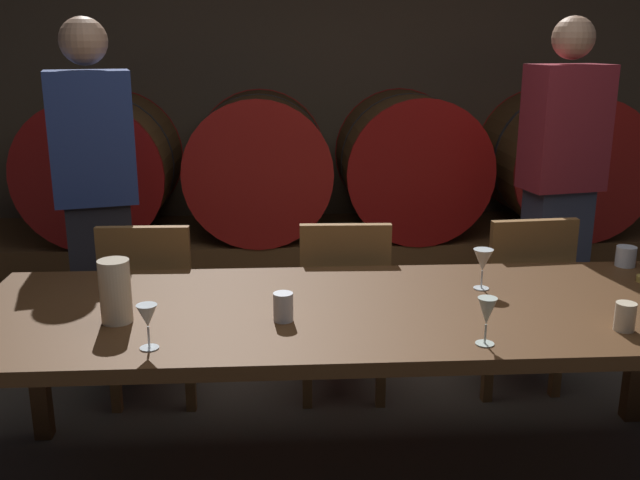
{
  "coord_description": "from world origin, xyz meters",
  "views": [
    {
      "loc": [
        -0.38,
        -2.13,
        1.66
      ],
      "look_at": [
        -0.21,
        0.77,
        0.84
      ],
      "focal_mm": 40.42,
      "sensor_mm": 36.0,
      "label": 1
    }
  ],
  "objects_px": {
    "wine_glass_center": "(487,313)",
    "cup_center": "(625,317)",
    "guest_right": "(559,191)",
    "wine_barrel_far_left": "(104,165)",
    "chair_center": "(343,301)",
    "chair_right": "(519,295)",
    "guest_left": "(97,200)",
    "dining_table": "(356,321)",
    "chair_left": "(152,304)",
    "pitcher": "(115,291)",
    "cup_right": "(626,256)",
    "wine_glass_left": "(147,318)",
    "wine_barrel_center_left": "(259,164)",
    "wine_barrel_far_right": "(559,161)",
    "wine_glass_right": "(483,261)",
    "cup_left": "(283,307)",
    "wine_barrel_center_right": "(409,162)"
  },
  "relations": [
    {
      "from": "guest_right",
      "to": "cup_center",
      "type": "height_order",
      "value": "guest_right"
    },
    {
      "from": "dining_table",
      "to": "wine_barrel_far_left",
      "type": "bearing_deg",
      "value": 121.79
    },
    {
      "from": "dining_table",
      "to": "pitcher",
      "type": "relative_size",
      "value": 12.6
    },
    {
      "from": "pitcher",
      "to": "cup_left",
      "type": "bearing_deg",
      "value": -2.63
    },
    {
      "from": "guest_left",
      "to": "wine_glass_center",
      "type": "distance_m",
      "value": 2.06
    },
    {
      "from": "pitcher",
      "to": "chair_center",
      "type": "bearing_deg",
      "value": 42.97
    },
    {
      "from": "wine_barrel_center_left",
      "to": "guest_right",
      "type": "distance_m",
      "value": 1.93
    },
    {
      "from": "dining_table",
      "to": "guest_right",
      "type": "distance_m",
      "value": 1.61
    },
    {
      "from": "chair_left",
      "to": "dining_table",
      "type": "bearing_deg",
      "value": 141.92
    },
    {
      "from": "guest_left",
      "to": "cup_right",
      "type": "xyz_separation_m",
      "value": [
        2.34,
        -0.63,
        -0.14
      ]
    },
    {
      "from": "dining_table",
      "to": "cup_right",
      "type": "relative_size",
      "value": 32.37
    },
    {
      "from": "wine_barrel_far_left",
      "to": "wine_barrel_center_right",
      "type": "height_order",
      "value": "same"
    },
    {
      "from": "wine_barrel_center_right",
      "to": "guest_left",
      "type": "xyz_separation_m",
      "value": [
        -1.74,
        -1.21,
        0.04
      ]
    },
    {
      "from": "wine_barrel_center_left",
      "to": "wine_glass_center",
      "type": "xyz_separation_m",
      "value": [
        0.76,
        -2.6,
        -0.04
      ]
    },
    {
      "from": "wine_barrel_center_right",
      "to": "guest_left",
      "type": "bearing_deg",
      "value": -145.13
    },
    {
      "from": "chair_right",
      "to": "wine_glass_center",
      "type": "bearing_deg",
      "value": 61.01
    },
    {
      "from": "chair_center",
      "to": "cup_left",
      "type": "height_order",
      "value": "chair_center"
    },
    {
      "from": "wine_barrel_far_left",
      "to": "chair_center",
      "type": "relative_size",
      "value": 1.04
    },
    {
      "from": "chair_right",
      "to": "chair_center",
      "type": "bearing_deg",
      "value": -2.7
    },
    {
      "from": "wine_glass_left",
      "to": "cup_center",
      "type": "height_order",
      "value": "wine_glass_left"
    },
    {
      "from": "pitcher",
      "to": "wine_glass_center",
      "type": "bearing_deg",
      "value": -12.36
    },
    {
      "from": "chair_center",
      "to": "cup_right",
      "type": "bearing_deg",
      "value": 168.21
    },
    {
      "from": "wine_barrel_center_right",
      "to": "cup_left",
      "type": "distance_m",
      "value": 2.52
    },
    {
      "from": "wine_barrel_center_left",
      "to": "wine_barrel_far_right",
      "type": "height_order",
      "value": "same"
    },
    {
      "from": "wine_barrel_far_right",
      "to": "cup_right",
      "type": "bearing_deg",
      "value": -102.75
    },
    {
      "from": "wine_barrel_center_left",
      "to": "wine_barrel_far_right",
      "type": "relative_size",
      "value": 1.0
    },
    {
      "from": "chair_left",
      "to": "pitcher",
      "type": "xyz_separation_m",
      "value": [
        0.03,
        -0.8,
        0.35
      ]
    },
    {
      "from": "wine_barrel_center_left",
      "to": "chair_left",
      "type": "xyz_separation_m",
      "value": [
        -0.46,
        -1.54,
        -0.38
      ]
    },
    {
      "from": "wine_glass_center",
      "to": "cup_center",
      "type": "height_order",
      "value": "wine_glass_center"
    },
    {
      "from": "dining_table",
      "to": "chair_left",
      "type": "height_order",
      "value": "chair_left"
    },
    {
      "from": "chair_left",
      "to": "wine_glass_left",
      "type": "distance_m",
      "value": 1.1
    },
    {
      "from": "wine_barrel_center_left",
      "to": "wine_barrel_center_right",
      "type": "relative_size",
      "value": 1.0
    },
    {
      "from": "chair_right",
      "to": "wine_glass_center",
      "type": "xyz_separation_m",
      "value": [
        -0.49,
        -1.08,
        0.34
      ]
    },
    {
      "from": "guest_right",
      "to": "wine_glass_center",
      "type": "xyz_separation_m",
      "value": [
        -0.79,
        -1.45,
        -0.07
      ]
    },
    {
      "from": "pitcher",
      "to": "wine_glass_right",
      "type": "xyz_separation_m",
      "value": [
        1.33,
        0.26,
        0.0
      ]
    },
    {
      "from": "chair_center",
      "to": "chair_right",
      "type": "xyz_separation_m",
      "value": [
        0.84,
        0.03,
        0.0
      ]
    },
    {
      "from": "wine_barrel_center_right",
      "to": "dining_table",
      "type": "bearing_deg",
      "value": -104.69
    },
    {
      "from": "chair_left",
      "to": "wine_barrel_center_left",
      "type": "bearing_deg",
      "value": -105.35
    },
    {
      "from": "wine_barrel_far_right",
      "to": "dining_table",
      "type": "distance_m",
      "value": 2.77
    },
    {
      "from": "dining_table",
      "to": "chair_right",
      "type": "height_order",
      "value": "chair_right"
    },
    {
      "from": "wine_glass_right",
      "to": "cup_center",
      "type": "distance_m",
      "value": 0.56
    },
    {
      "from": "wine_glass_right",
      "to": "cup_left",
      "type": "distance_m",
      "value": 0.82
    },
    {
      "from": "guest_left",
      "to": "wine_glass_center",
      "type": "xyz_separation_m",
      "value": [
        1.52,
        -1.39,
        -0.07
      ]
    },
    {
      "from": "wine_barrel_center_left",
      "to": "wine_glass_left",
      "type": "height_order",
      "value": "wine_barrel_center_left"
    },
    {
      "from": "pitcher",
      "to": "cup_left",
      "type": "xyz_separation_m",
      "value": [
        0.56,
        -0.03,
        -0.06
      ]
    },
    {
      "from": "wine_barrel_far_left",
      "to": "cup_left",
      "type": "relative_size",
      "value": 9.23
    },
    {
      "from": "wine_barrel_far_left",
      "to": "cup_right",
      "type": "bearing_deg",
      "value": -35.41
    },
    {
      "from": "wine_barrel_center_right",
      "to": "cup_center",
      "type": "relative_size",
      "value": 9.66
    },
    {
      "from": "wine_glass_center",
      "to": "wine_barrel_far_right",
      "type": "bearing_deg",
      "value": 64.58
    },
    {
      "from": "guest_right",
      "to": "wine_barrel_far_left",
      "type": "bearing_deg",
      "value": -35.83
    }
  ]
}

